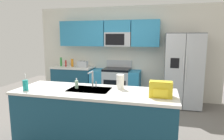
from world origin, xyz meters
The scene contains 15 objects.
ground_plane centered at (0.00, 0.00, 0.00)m, with size 9.00×9.00×0.00m, color #66605B.
kitchen_wall_unit centered at (-0.14, 2.08, 1.47)m, with size 5.20×0.43×2.60m.
back_counter centered at (-1.48, 1.80, 0.45)m, with size 1.18×0.63×0.90m.
range_oven centered at (-0.20, 1.80, 0.44)m, with size 1.36×0.61×1.10m.
refrigerator centered at (1.55, 1.73, 0.93)m, with size 0.90×0.76×1.85m.
island_counter centered at (-0.01, -0.56, 0.45)m, with size 2.58×0.88×0.90m.
toaster centered at (-1.16, 1.75, 0.99)m, with size 0.28×0.16×0.18m.
pepper_mill centered at (-1.71, 1.80, 0.99)m, with size 0.05×0.05×0.18m, color #B2332D.
bottle_green centered at (-1.88, 1.84, 1.03)m, with size 0.06×0.06×0.26m, color green.
bottle_orange centered at (-1.52, 1.84, 1.01)m, with size 0.08×0.08×0.22m, color orange.
sink_faucet centered at (-0.10, -0.37, 1.07)m, with size 0.08×0.21×0.28m.
drink_cup_teal centered at (-1.07, -0.82, 0.98)m, with size 0.08×0.08×0.29m.
soap_dispenser centered at (-0.33, -0.50, 0.97)m, with size 0.06×0.06×0.17m.
paper_towel_roll centered at (0.38, -0.35, 1.02)m, with size 0.12×0.12×0.24m, color white.
backpack centered at (1.03, -0.65, 1.02)m, with size 0.32×0.22×0.23m.
Camera 1 is at (1.03, -3.48, 1.73)m, focal length 31.90 mm.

